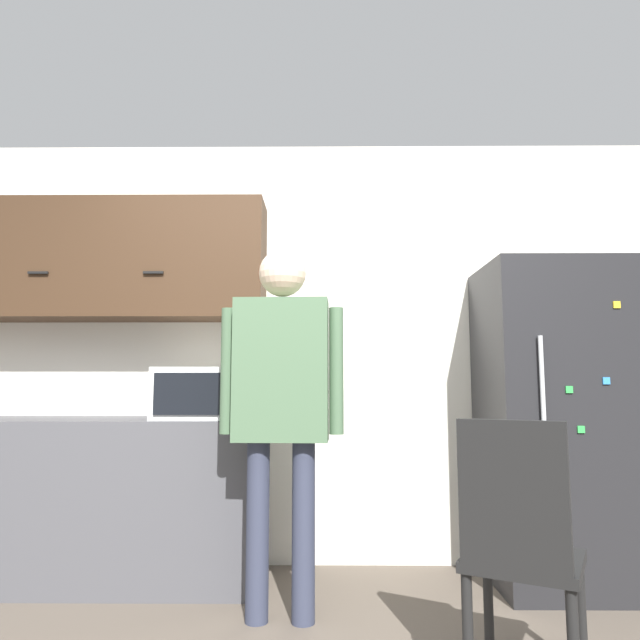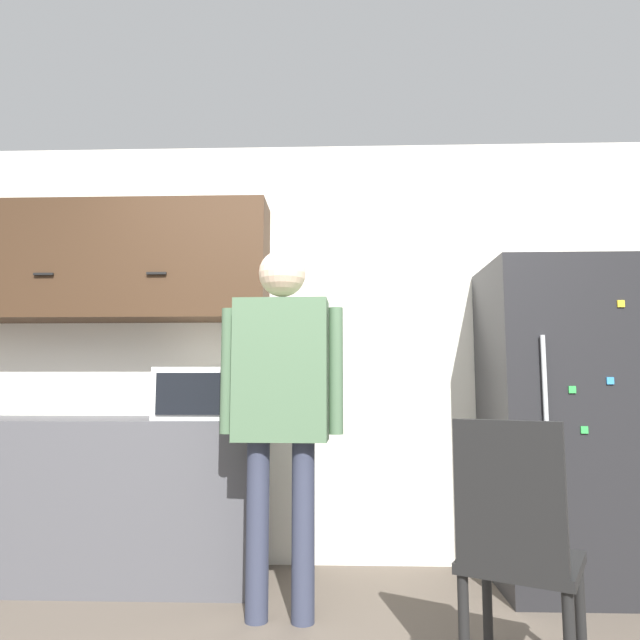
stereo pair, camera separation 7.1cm
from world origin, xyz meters
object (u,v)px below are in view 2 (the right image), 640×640
Objects in this scene: microwave at (208,393)px; person at (281,387)px; refrigerator at (563,422)px; chair at (516,542)px.

person is (0.48, -0.50, 0.04)m from microwave.
chair is at bearing -118.98° from refrigerator.
refrigerator is at bearing -91.48° from chair.
microwave is at bearing -10.82° from chair.
refrigerator reaches higher than microwave.
microwave is at bearing 135.65° from person.
microwave is 2.03m from refrigerator.
person is 1.82× the size of chair.
refrigerator is 1.33m from chair.
refrigerator is at bearing 20.17° from person.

